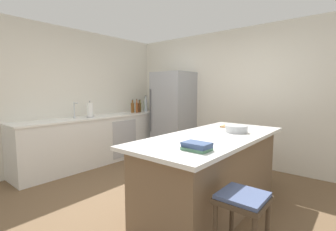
{
  "coord_description": "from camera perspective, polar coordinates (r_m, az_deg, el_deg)",
  "views": [
    {
      "loc": [
        1.94,
        -2.19,
        1.44
      ],
      "look_at": [
        -0.65,
        0.94,
        1.0
      ],
      "focal_mm": 25.33,
      "sensor_mm": 36.0,
      "label": 1
    }
  ],
  "objects": [
    {
      "name": "paper_towel_roll",
      "position": [
        4.74,
        -18.25,
        1.22
      ],
      "size": [
        0.14,
        0.14,
        0.31
      ],
      "color": "gray",
      "rests_on": "counter_run_left"
    },
    {
      "name": "wall_rear",
      "position": [
        4.85,
        16.05,
        4.28
      ],
      "size": [
        6.0,
        0.1,
        2.6
      ],
      "primitive_type": "cube",
      "color": "silver",
      "rests_on": "ground_plane"
    },
    {
      "name": "refrigerator",
      "position": [
        5.18,
        1.3,
        0.29
      ],
      "size": [
        0.77,
        0.73,
        1.82
      ],
      "color": "#93969B",
      "rests_on": "ground_plane"
    },
    {
      "name": "ground_plane",
      "position": [
        3.26,
        -1.87,
        -20.02
      ],
      "size": [
        7.2,
        7.2,
        0.0
      ],
      "primitive_type": "plane",
      "color": "brown"
    },
    {
      "name": "olive_oil_bottle",
      "position": [
        5.68,
        -6.72,
        2.1
      ],
      "size": [
        0.06,
        0.06,
        0.29
      ],
      "color": "olive",
      "rests_on": "counter_run_left"
    },
    {
      "name": "soda_bottle",
      "position": [
        5.68,
        -5.36,
        2.49
      ],
      "size": [
        0.07,
        0.07,
        0.38
      ],
      "color": "silver",
      "rests_on": "counter_run_left"
    },
    {
      "name": "whiskey_bottle",
      "position": [
        5.44,
        -8.53,
        1.92
      ],
      "size": [
        0.07,
        0.07,
        0.3
      ],
      "color": "brown",
      "rests_on": "counter_run_left"
    },
    {
      "name": "syrup_bottle",
      "position": [
        5.57,
        -6.93,
        1.99
      ],
      "size": [
        0.07,
        0.07,
        0.29
      ],
      "color": "#5B3319",
      "rests_on": "counter_run_left"
    },
    {
      "name": "gin_bottle",
      "position": [
        5.81,
        -5.49,
        2.37
      ],
      "size": [
        0.08,
        0.08,
        0.35
      ],
      "color": "#8CB79E",
      "rests_on": "counter_run_left"
    },
    {
      "name": "bar_stool",
      "position": [
        2.06,
        17.43,
        -20.51
      ],
      "size": [
        0.36,
        0.36,
        0.65
      ],
      "color": "#473828",
      "rests_on": "ground_plane"
    },
    {
      "name": "counter_run_left",
      "position": [
        4.96,
        -16.13,
        -5.43
      ],
      "size": [
        0.64,
        3.17,
        0.92
      ],
      "color": "silver",
      "rests_on": "ground_plane"
    },
    {
      "name": "sink_faucet",
      "position": [
        4.67,
        -21.55,
        1.32
      ],
      "size": [
        0.15,
        0.05,
        0.3
      ],
      "color": "silver",
      "rests_on": "counter_run_left"
    },
    {
      "name": "vinegar_bottle",
      "position": [
        5.48,
        -7.51,
        2.04
      ],
      "size": [
        0.05,
        0.05,
        0.31
      ],
      "color": "#994C23",
      "rests_on": "counter_run_left"
    },
    {
      "name": "hot_sauce_bottle",
      "position": [
        5.78,
        -3.67,
        1.83
      ],
      "size": [
        0.05,
        0.05,
        0.2
      ],
      "color": "red",
      "rests_on": "counter_run_left"
    },
    {
      "name": "cookbook_stack",
      "position": [
        2.14,
        6.92,
        -7.37
      ],
      "size": [
        0.25,
        0.18,
        0.07
      ],
      "color": "#4C7F60",
      "rests_on": "kitchen_island"
    },
    {
      "name": "mixing_bowl",
      "position": [
        3.13,
        16.12,
        -3.12
      ],
      "size": [
        0.28,
        0.28,
        0.09
      ],
      "color": "#B2B5BA",
      "rests_on": "kitchen_island"
    },
    {
      "name": "wall_left",
      "position": [
        4.91,
        -23.91,
        4.02
      ],
      "size": [
        0.1,
        6.0,
        2.6
      ],
      "primitive_type": "cube",
      "color": "silver",
      "rests_on": "ground_plane"
    },
    {
      "name": "cutting_board",
      "position": [
        3.52,
        15.26,
        -2.64
      ],
      "size": [
        0.34,
        0.23,
        0.02
      ],
      "color": "#9E7042",
      "rests_on": "kitchen_island"
    },
    {
      "name": "kitchen_island",
      "position": [
        2.98,
        10.63,
        -13.14
      ],
      "size": [
        0.96,
        2.25,
        0.91
      ],
      "color": "#7A6047",
      "rests_on": "ground_plane"
    }
  ]
}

